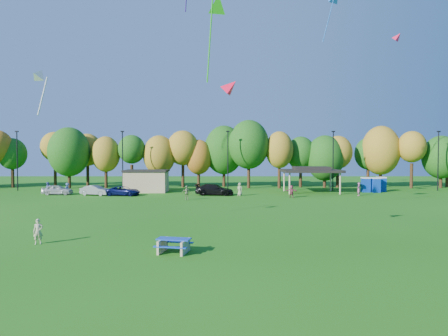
{
  "coord_description": "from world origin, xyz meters",
  "views": [
    {
      "loc": [
        1.32,
        -20.55,
        5.57
      ],
      "look_at": [
        1.36,
        6.0,
        4.65
      ],
      "focal_mm": 32.0,
      "sensor_mm": 36.0,
      "label": 1
    }
  ],
  "objects_px": {
    "kite_flyer": "(38,231)",
    "car_c": "(123,191)",
    "porta_potties": "(374,185)",
    "picnic_table": "(174,244)",
    "car_d": "(214,190)",
    "car_b": "(96,190)",
    "car_a": "(57,190)"
  },
  "relations": [
    {
      "from": "car_b",
      "to": "car_d",
      "type": "relative_size",
      "value": 0.79
    },
    {
      "from": "kite_flyer",
      "to": "car_d",
      "type": "bearing_deg",
      "value": 53.84
    },
    {
      "from": "car_c",
      "to": "picnic_table",
      "type": "bearing_deg",
      "value": -152.37
    },
    {
      "from": "porta_potties",
      "to": "car_b",
      "type": "distance_m",
      "value": 39.75
    },
    {
      "from": "porta_potties",
      "to": "picnic_table",
      "type": "xyz_separation_m",
      "value": [
        -25.0,
        -36.05,
        -0.62
      ]
    },
    {
      "from": "porta_potties",
      "to": "picnic_table",
      "type": "bearing_deg",
      "value": -124.74
    },
    {
      "from": "car_b",
      "to": "car_d",
      "type": "distance_m",
      "value": 16.05
    },
    {
      "from": "porta_potties",
      "to": "car_d",
      "type": "distance_m",
      "value": 23.85
    },
    {
      "from": "car_c",
      "to": "car_d",
      "type": "xyz_separation_m",
      "value": [
        12.21,
        0.52,
        0.13
      ]
    },
    {
      "from": "porta_potties",
      "to": "car_c",
      "type": "distance_m",
      "value": 35.98
    },
    {
      "from": "car_a",
      "to": "car_b",
      "type": "bearing_deg",
      "value": -99.91
    },
    {
      "from": "car_a",
      "to": "kite_flyer",
      "type": "bearing_deg",
      "value": -161.08
    },
    {
      "from": "picnic_table",
      "to": "car_c",
      "type": "xyz_separation_m",
      "value": [
        -10.63,
        31.0,
        0.15
      ]
    },
    {
      "from": "car_a",
      "to": "car_d",
      "type": "xyz_separation_m",
      "value": [
        21.53,
        -0.63,
        0.07
      ]
    },
    {
      "from": "kite_flyer",
      "to": "car_c",
      "type": "height_order",
      "value": "kite_flyer"
    },
    {
      "from": "porta_potties",
      "to": "car_d",
      "type": "bearing_deg",
      "value": -169.04
    },
    {
      "from": "car_b",
      "to": "car_c",
      "type": "distance_m",
      "value": 3.86
    },
    {
      "from": "car_b",
      "to": "car_c",
      "type": "bearing_deg",
      "value": -80.38
    },
    {
      "from": "kite_flyer",
      "to": "car_c",
      "type": "bearing_deg",
      "value": 76.97
    },
    {
      "from": "kite_flyer",
      "to": "car_c",
      "type": "xyz_separation_m",
      "value": [
        -1.96,
        28.84,
        -0.16
      ]
    },
    {
      "from": "picnic_table",
      "to": "car_c",
      "type": "bearing_deg",
      "value": 120.72
    },
    {
      "from": "car_a",
      "to": "car_b",
      "type": "relative_size",
      "value": 0.98
    },
    {
      "from": "car_b",
      "to": "kite_flyer",
      "type": "bearing_deg",
      "value": -153.88
    },
    {
      "from": "car_b",
      "to": "car_c",
      "type": "relative_size",
      "value": 0.91
    },
    {
      "from": "car_c",
      "to": "car_b",
      "type": "bearing_deg",
      "value": 93.47
    },
    {
      "from": "car_c",
      "to": "car_a",
      "type": "bearing_deg",
      "value": 91.73
    },
    {
      "from": "picnic_table",
      "to": "car_c",
      "type": "height_order",
      "value": "car_c"
    },
    {
      "from": "porta_potties",
      "to": "car_a",
      "type": "xyz_separation_m",
      "value": [
        -44.95,
        -3.91,
        -0.41
      ]
    },
    {
      "from": "car_a",
      "to": "car_b",
      "type": "height_order",
      "value": "car_a"
    },
    {
      "from": "car_a",
      "to": "car_c",
      "type": "distance_m",
      "value": 9.39
    },
    {
      "from": "kite_flyer",
      "to": "car_d",
      "type": "distance_m",
      "value": 31.09
    },
    {
      "from": "car_c",
      "to": "car_d",
      "type": "bearing_deg",
      "value": -78.87
    }
  ]
}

